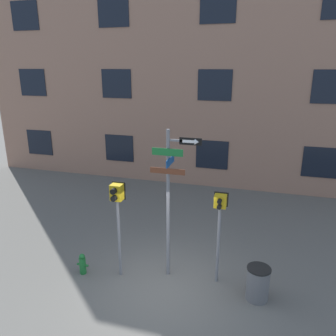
{
  "coord_description": "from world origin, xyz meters",
  "views": [
    {
      "loc": [
        2.18,
        -6.98,
        5.61
      ],
      "look_at": [
        -0.04,
        0.68,
        3.14
      ],
      "focal_mm": 35.0,
      "sensor_mm": 36.0,
      "label": 1
    }
  ],
  "objects": [
    {
      "name": "street_sign_pole",
      "position": [
        0.03,
        0.68,
        2.51
      ],
      "size": [
        1.32,
        0.7,
        4.14
      ],
      "color": "slate",
      "rests_on": "ground_plane"
    },
    {
      "name": "pedestrian_signal_left",
      "position": [
        -1.31,
        0.28,
        2.15
      ],
      "size": [
        0.36,
        0.4,
        2.73
      ],
      "color": "slate",
      "rests_on": "ground_plane"
    },
    {
      "name": "ground_plane",
      "position": [
        0.0,
        0.0,
        0.0
      ],
      "size": [
        60.0,
        60.0,
        0.0
      ],
      "primitive_type": "plane",
      "color": "#595651"
    },
    {
      "name": "pedestrian_signal_right",
      "position": [
        1.33,
        0.74,
        1.97
      ],
      "size": [
        0.37,
        0.4,
        2.55
      ],
      "color": "slate",
      "rests_on": "ground_plane"
    },
    {
      "name": "trash_bin",
      "position": [
        2.4,
        0.31,
        0.45
      ],
      "size": [
        0.59,
        0.59,
        0.89
      ],
      "color": "#59595B",
      "rests_on": "ground_plane"
    },
    {
      "name": "building_facade",
      "position": [
        -0.0,
        8.41,
        6.44
      ],
      "size": [
        24.0,
        0.64,
        12.89
      ],
      "color": "#936B56",
      "rests_on": "ground_plane"
    },
    {
      "name": "fire_hydrant",
      "position": [
        -2.36,
        0.04,
        0.3
      ],
      "size": [
        0.34,
        0.18,
        0.62
      ],
      "color": "#196028",
      "rests_on": "ground_plane"
    }
  ]
}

